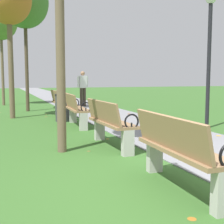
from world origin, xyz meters
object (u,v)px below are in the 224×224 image
at_px(tree_3, 25,3).
at_px(pedestrian_walking, 83,87).
at_px(park_bench_2, 109,122).
at_px(lamp_post, 210,40).
at_px(park_bench_3, 76,109).
at_px(park_bench_4, 60,103).
at_px(park_bench_1, 179,150).
at_px(trash_bin, 63,108).
at_px(tree_2, 9,1).
at_px(tree_4, 1,22).

xyz_separation_m(tree_3, pedestrian_walking, (2.61, 1.26, -3.30)).
bearing_deg(pedestrian_walking, park_bench_2, -101.29).
bearing_deg(lamp_post, park_bench_3, 154.64).
xyz_separation_m(park_bench_2, park_bench_3, (0.00, 2.77, 0.00)).
bearing_deg(tree_3, park_bench_4, -68.02).
bearing_deg(park_bench_4, park_bench_2, -90.00).
distance_m(park_bench_2, pedestrian_walking, 8.73).
xyz_separation_m(park_bench_1, pedestrian_walking, (1.71, 10.99, 0.44)).
relative_size(trash_bin, lamp_post, 0.24).
bearing_deg(trash_bin, park_bench_1, -88.67).
distance_m(park_bench_3, pedestrian_walking, 6.05).
xyz_separation_m(tree_2, pedestrian_walking, (3.28, 3.37, -2.83)).
bearing_deg(lamp_post, park_bench_2, -158.39).
relative_size(park_bench_1, tree_4, 0.33).
distance_m(tree_2, pedestrian_walking, 5.49).
relative_size(tree_4, pedestrian_walking, 3.00).
distance_m(park_bench_2, tree_4, 11.23).
bearing_deg(park_bench_1, tree_3, 95.30).
bearing_deg(pedestrian_walking, park_bench_1, -98.83).
bearing_deg(park_bench_3, tree_2, 123.00).
bearing_deg(park_bench_4, trash_bin, -97.17).
distance_m(pedestrian_walking, trash_bin, 5.05).
bearing_deg(park_bench_1, park_bench_3, 90.00).
relative_size(tree_3, tree_4, 1.08).
bearing_deg(tree_3, park_bench_1, -84.70).
xyz_separation_m(tree_4, trash_bin, (1.63, -6.64, -3.54)).
bearing_deg(park_bench_3, tree_4, 102.89).
distance_m(park_bench_3, tree_3, 5.94).
xyz_separation_m(park_bench_4, lamp_post, (3.18, -3.80, 1.82)).
bearing_deg(park_bench_4, park_bench_1, -90.00).
height_order(park_bench_3, tree_2, tree_2).
bearing_deg(pedestrian_walking, trash_bin, -111.68).
bearing_deg(tree_3, tree_4, 105.11).
height_order(park_bench_2, pedestrian_walking, pedestrian_walking).
height_order(tree_3, lamp_post, tree_3).
height_order(park_bench_2, tree_2, tree_2).
distance_m(park_bench_4, tree_2, 3.63).
distance_m(park_bench_2, tree_2, 6.33).
bearing_deg(tree_4, park_bench_4, -72.02).
relative_size(park_bench_3, park_bench_4, 1.01).
distance_m(tree_4, pedestrian_walking, 5.03).
height_order(park_bench_3, tree_4, tree_4).
distance_m(tree_2, trash_bin, 3.85).
xyz_separation_m(park_bench_4, trash_bin, (-0.15, -1.17, -0.06)).
xyz_separation_m(park_bench_1, park_bench_4, (-0.00, 7.49, 0.00)).
xyz_separation_m(pedestrian_walking, lamp_post, (1.47, -7.29, 1.38)).
xyz_separation_m(tree_3, lamp_post, (4.08, -6.03, -1.92)).
height_order(park_bench_3, park_bench_4, same).
bearing_deg(tree_3, trash_bin, -77.51).
bearing_deg(park_bench_3, tree_3, 101.27).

